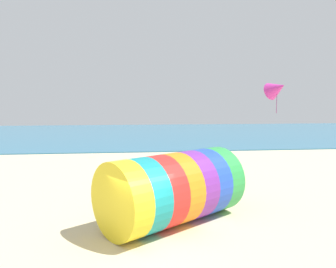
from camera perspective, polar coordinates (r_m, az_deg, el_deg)
ground_plane at (r=12.60m, az=-4.57°, el=-18.79°), size 120.00×120.00×0.00m
sea at (r=53.68m, az=-5.97°, el=0.08°), size 120.00×40.00×0.10m
giant_inflatable_tube at (r=14.21m, az=0.98°, el=-9.43°), size 6.78×6.01×3.02m
kite_handler at (r=17.82m, az=11.18°, el=-8.43°), size 0.42×0.39×1.77m
kite_magenta_delta at (r=22.17m, az=18.47°, el=7.54°), size 1.67×1.82×2.32m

